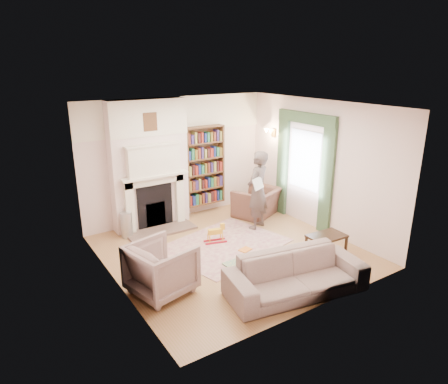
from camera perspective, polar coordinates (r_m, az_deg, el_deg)
floor at (r=7.88m, az=1.00°, el=-8.46°), size 4.50×4.50×0.00m
ceiling at (r=7.08m, az=1.12°, el=12.25°), size 4.50×4.50×0.00m
wall_back at (r=9.24m, az=-6.77°, el=4.72°), size 4.50×0.00×4.50m
wall_front at (r=5.74m, az=13.73°, el=-4.16°), size 4.50×0.00×4.50m
wall_left at (r=6.44m, az=-15.81°, el=-1.86°), size 0.00×4.50×4.50m
wall_right at (r=8.77m, az=13.38°, el=3.62°), size 0.00×4.50×4.50m
fireplace at (r=8.77m, az=-10.58°, el=3.72°), size 1.70×0.58×2.80m
bookcase at (r=9.48m, az=-2.85°, el=3.77°), size 1.00×0.24×1.85m
window at (r=9.02m, az=11.52°, el=4.47°), size 0.02×0.90×1.30m
curtain_left at (r=8.59m, az=14.48°, el=1.84°), size 0.07×0.32×2.40m
curtain_right at (r=9.55m, az=8.36°, el=3.86°), size 0.07×0.32×2.40m
pelmet at (r=8.82m, az=11.69°, el=10.31°), size 0.09×1.70×0.24m
wall_sconce at (r=9.60m, az=6.20°, el=8.29°), size 0.20×0.24×0.24m
rug at (r=8.13m, az=0.13°, el=-7.53°), size 2.67×2.28×0.01m
armchair_reading at (r=9.55m, az=4.69°, el=-1.47°), size 1.28×1.21×0.66m
armchair_left at (r=6.48m, az=-8.94°, el=-10.75°), size 1.11×1.09×0.84m
sofa at (r=6.53m, az=10.25°, el=-11.52°), size 2.35×1.26×0.65m
man_reading at (r=8.67m, az=4.82°, el=0.23°), size 0.75×0.64×1.74m
newspaper at (r=8.36m, az=4.88°, el=1.21°), size 0.37×0.24×0.24m
coffee_table at (r=7.80m, az=14.36°, el=-7.50°), size 0.72×0.48×0.45m
paraffin_heater at (r=8.61m, az=-13.75°, el=-4.58°), size 0.25×0.25×0.55m
rocking_horse at (r=8.15m, az=-1.26°, el=-5.95°), size 0.49×0.29×0.40m
board_game at (r=7.34m, az=1.47°, el=-10.33°), size 0.34×0.34×0.03m
game_box_lid at (r=7.42m, az=-6.72°, el=-10.04°), size 0.36×0.30×0.05m
comic_annuals at (r=7.68m, az=4.18°, el=-9.06°), size 0.49×0.77×0.02m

